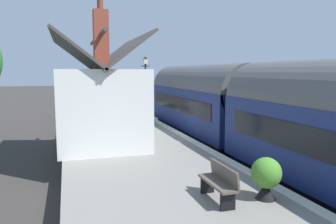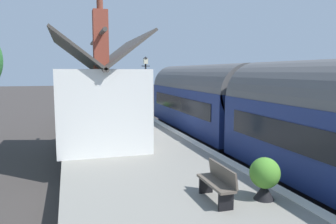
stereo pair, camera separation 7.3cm
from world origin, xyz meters
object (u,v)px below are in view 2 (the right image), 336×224
Objects in this scene: bench_by_lamp at (115,108)px; bench_platform_end at (115,105)px; bench_mid_platform at (218,182)px; planter_by_door at (265,177)px; train at (251,113)px; station_building at (99,103)px; planter_edge_near at (130,105)px; planter_under_sign at (136,108)px; lamp_post_platform at (146,77)px.

bench_platform_end is at bearing -8.88° from bench_by_lamp.
planter_by_door is (-0.23, -1.13, 0.09)m from bench_mid_platform.
station_building is (2.53, 6.04, 0.37)m from train.
planter_edge_near is 0.84× the size of planter_by_door.
lamp_post_platform is at bearing 177.39° from planter_under_sign.
lamp_post_platform is at bearing 19.49° from train.
bench_platform_end is (13.90, 3.78, -0.88)m from train.
lamp_post_platform is (-7.03, 0.27, 2.47)m from planter_edge_near.
planter_by_door is 0.27× the size of lamp_post_platform.
lamp_post_platform is at bearing -5.55° from bench_mid_platform.
lamp_post_platform is at bearing -170.36° from bench_platform_end.
bench_platform_end is 6.70m from lamp_post_platform.
planter_under_sign is (16.88, -1.43, -0.06)m from bench_mid_platform.
station_building is 1.58× the size of lamp_post_platform.
planter_by_door is at bearing -158.01° from station_building.
station_building reaches higher than bench_platform_end.
bench_mid_platform is at bearing 179.41° from bench_platform_end.
station_building is at bearing 163.60° from planter_edge_near.
planter_by_door reaches higher than bench_by_lamp.
station_building is 6.22m from lamp_post_platform.
station_building is 4.49× the size of bench_platform_end.
bench_mid_platform is (-16.89, -0.14, 0.00)m from bench_by_lamp.
lamp_post_platform is (7.70, 2.72, 1.41)m from train.
bench_by_lamp is at bearing 4.26° from planter_by_door.
planter_under_sign is (9.19, -3.50, -1.31)m from station_building.
planter_by_door is at bearing -177.22° from bench_platform_end.
bench_by_lamp is (11.73, 4.12, -0.88)m from train.
station_building is 8.06m from bench_mid_platform.
planter_under_sign is (-0.01, -1.58, -0.06)m from bench_by_lamp.
bench_platform_end and bench_mid_platform have the same top height.
bench_by_lamp is (9.20, -1.92, -1.25)m from station_building.
train is 14.43m from bench_platform_end.
station_building is at bearing 168.20° from bench_by_lamp.
bench_platform_end is at bearing 9.64° from lamp_post_platform.
bench_mid_platform reaches higher than planter_under_sign.
bench_mid_platform is at bearing 142.39° from train.
bench_by_lamp is 1.00× the size of bench_mid_platform.
train is 8.28m from lamp_post_platform.
lamp_post_platform is at bearing -160.96° from bench_by_lamp.
train is 6.14m from planter_by_door.
bench_platform_end is 1.57m from planter_edge_near.
planter_by_door is (-20.11, 0.39, 0.28)m from planter_edge_near.
bench_by_lamp is 0.35× the size of lamp_post_platform.
planter_under_sign is 17.11m from planter_by_door.
bench_mid_platform is 0.35× the size of lamp_post_platform.
bench_by_lamp and bench_mid_platform have the same top height.
planter_under_sign is 0.21× the size of lamp_post_platform.
bench_by_lamp is at bearing 19.34° from train.
planter_under_sign is at bearing -90.44° from bench_by_lamp.
bench_platform_end reaches higher than planter_edge_near.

